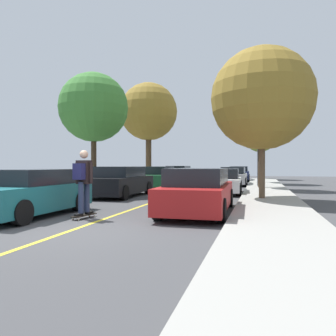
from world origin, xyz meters
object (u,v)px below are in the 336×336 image
object	(u,v)px
parked_car_right_far	(234,176)
street_tree_right_near	(261,110)
skateboarder	(83,178)
parked_car_left_farthest	(178,175)
street_tree_right_nearest	(262,99)
street_tree_left_near	(149,112)
parked_car_right_nearest	(199,191)
parked_car_left_nearest	(32,193)
street_tree_left_nearest	(94,108)
streetlamp	(258,133)
street_tree_right_far	(261,120)
parked_car_right_near	(223,181)
parked_car_left_far	(158,177)
parked_car_left_near	(120,182)
parked_car_right_farthest	(239,174)
street_tree_right_farthest	(260,136)
skateboard	(84,215)

from	to	relation	value
parked_car_right_far	street_tree_right_near	distance (m)	5.82
parked_car_right_far	skateboarder	size ratio (longest dim) A/B	2.36
parked_car_left_farthest	street_tree_right_nearest	distance (m)	13.91
street_tree_left_near	parked_car_right_nearest	bearing A→B (deg)	-64.76
street_tree_left_near	parked_car_left_nearest	bearing A→B (deg)	-83.03
street_tree_left_nearest	streetlamp	bearing A→B (deg)	39.89
street_tree_right_near	street_tree_left_nearest	bearing A→B (deg)	-147.13
street_tree_right_near	street_tree_right_far	bearing A→B (deg)	90.00
parked_car_right_near	street_tree_right_near	bearing A→B (deg)	61.28
parked_car_left_nearest	street_tree_left_nearest	distance (m)	8.24
parked_car_left_far	street_tree_left_nearest	distance (m)	6.50
parked_car_left_near	parked_car_right_far	bearing A→B (deg)	65.39
parked_car_left_near	parked_car_left_far	distance (m)	5.86
parked_car_left_near	street_tree_left_nearest	distance (m)	4.33
parked_car_left_far	parked_car_right_near	size ratio (longest dim) A/B	1.00
parked_car_left_nearest	parked_car_right_farthest	xyz separation A→B (m)	(4.55, 22.95, 0.01)
parked_car_left_far	street_tree_right_nearest	size ratio (longest dim) A/B	0.67
parked_car_left_nearest	street_tree_right_far	world-z (taller)	street_tree_right_far
parked_car_left_near	streetlamp	world-z (taller)	streetlamp
street_tree_left_near	street_tree_right_far	world-z (taller)	street_tree_left_near
street_tree_right_farthest	skateboarder	world-z (taller)	street_tree_right_farthest
street_tree_right_near	parked_car_left_nearest	bearing A→B (deg)	-117.39
parked_car_left_near	street_tree_right_farthest	size ratio (longest dim) A/B	0.75
parked_car_right_nearest	parked_car_right_far	bearing A→B (deg)	90.00
street_tree_right_near	parked_car_left_near	bearing A→B (deg)	-135.57
street_tree_right_farthest	skateboard	bearing A→B (deg)	-100.02
street_tree_left_near	street_tree_right_nearest	distance (m)	13.03
street_tree_right_far	street_tree_right_farthest	size ratio (longest dim) A/B	1.10
parked_car_right_far	street_tree_left_near	distance (m)	8.15
street_tree_right_near	parked_car_right_far	bearing A→B (deg)	117.99
street_tree_right_near	skateboarder	xyz separation A→B (m)	(-4.77, -12.50, -3.71)
street_tree_left_nearest	street_tree_right_nearest	bearing A→B (deg)	-8.83
street_tree_right_nearest	skateboarder	world-z (taller)	street_tree_right_nearest
parked_car_left_near	street_tree_right_near	world-z (taller)	street_tree_right_near
parked_car_right_nearest	parked_car_right_near	xyz separation A→B (m)	(0.00, 7.05, -0.06)
parked_car_left_nearest	street_tree_right_near	size ratio (longest dim) A/B	0.63
skateboard	street_tree_right_far	bearing A→B (deg)	75.85
parked_car_right_nearest	skateboard	xyz separation A→B (m)	(-2.86, -1.93, -0.60)
parked_car_left_far	street_tree_right_farthest	distance (m)	16.79
parked_car_left_far	street_tree_right_far	bearing A→B (deg)	47.00
street_tree_right_near	streetlamp	xyz separation A→B (m)	(-0.16, 1.45, -1.22)
parked_car_left_farthest	parked_car_right_nearest	bearing A→B (deg)	-73.78
parked_car_left_nearest	skateboard	distance (m)	1.79
street_tree_left_nearest	street_tree_right_farthest	distance (m)	21.63
skateboard	parked_car_right_farthest	bearing A→B (deg)	82.90
parked_car_left_farthest	street_tree_right_farthest	world-z (taller)	street_tree_right_farthest
street_tree_right_far	streetlamp	xyz separation A→B (m)	(-0.16, -5.00, -1.53)
street_tree_left_near	skateboard	bearing A→B (deg)	-77.01
parked_car_right_nearest	parked_car_right_far	size ratio (longest dim) A/B	1.11
parked_car_left_near	skateboarder	bearing A→B (deg)	-74.70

